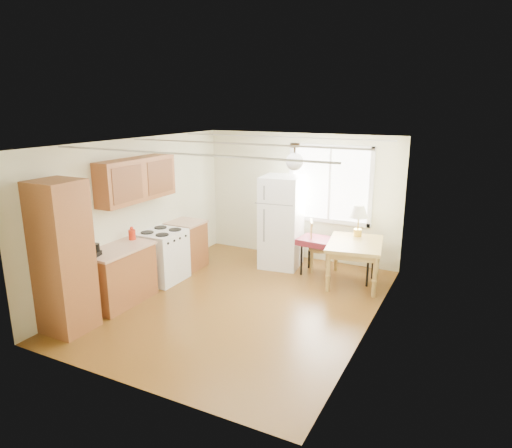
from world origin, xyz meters
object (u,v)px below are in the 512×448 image
Objects in this scene: refrigerator at (281,222)px; dining_table at (355,248)px; chair at (315,243)px; bench at (338,245)px.

dining_table is (1.49, -0.23, -0.23)m from refrigerator.
chair is at bearing 152.22° from dining_table.
dining_table is (0.35, -0.14, 0.04)m from bench.
refrigerator is 1.18m from bench.
dining_table is at bearing -18.37° from bench.
dining_table is 1.39× the size of chair.
refrigerator is 1.52m from dining_table.
bench is at bearing -37.80° from chair.
refrigerator is 1.83× the size of chair.
dining_table reaches higher than bench.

